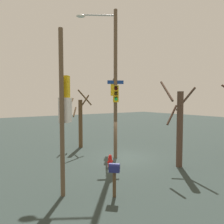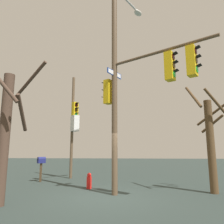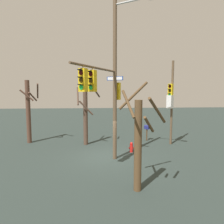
{
  "view_description": "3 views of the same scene",
  "coord_description": "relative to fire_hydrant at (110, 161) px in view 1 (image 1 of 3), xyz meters",
  "views": [
    {
      "loc": [
        -8.4,
        -10.7,
        3.97
      ],
      "look_at": [
        -0.63,
        0.56,
        3.17
      ],
      "focal_mm": 32.01,
      "sensor_mm": 36.0,
      "label": 1
    },
    {
      "loc": [
        8.62,
        0.98,
        1.79
      ],
      "look_at": [
        -0.83,
        0.21,
        3.5
      ],
      "focal_mm": 34.22,
      "sensor_mm": 36.0,
      "label": 2
    },
    {
      "loc": [
        0.65,
        12.68,
        4.35
      ],
      "look_at": [
        -0.35,
        -0.15,
        3.02
      ],
      "focal_mm": 31.31,
      "sensor_mm": 36.0,
      "label": 3
    }
  ],
  "objects": [
    {
      "name": "fire_hydrant",
      "position": [
        0.0,
        0.0,
        0.0
      ],
      "size": [
        0.38,
        0.24,
        0.73
      ],
      "color": "red",
      "rests_on": "ground"
    },
    {
      "name": "mailbox",
      "position": [
        -1.97,
        -3.22,
        0.76
      ],
      "size": [
        0.48,
        0.48,
        1.41
      ],
      "rotation": [
        0.0,
        0.0,
        3.93
      ],
      "color": "#4C3823",
      "rests_on": "ground"
    },
    {
      "name": "bare_tree_across_street",
      "position": [
        3.39,
        -2.31,
        2.12
      ],
      "size": [
        1.95,
        1.79,
        5.16
      ],
      "color": "#4C372C",
      "rests_on": "ground"
    },
    {
      "name": "secondary_pole_assembly",
      "position": [
        -3.52,
        -1.77,
        3.36
      ],
      "size": [
        0.65,
        0.65,
        6.85
      ],
      "rotation": [
        0.0,
        0.0,
        0.78
      ],
      "color": "brown",
      "rests_on": "ground"
    },
    {
      "name": "ground_plane",
      "position": [
        1.82,
        0.96,
        -0.34
      ],
      "size": [
        80.0,
        80.0,
        0.0
      ],
      "primitive_type": "plane",
      "color": "#2B3632"
    },
    {
      "name": "bare_tree_behind_pole",
      "position": [
        0.68,
        5.5,
        1.94
      ],
      "size": [
        2.05,
        2.06,
        4.83
      ],
      "color": "brown",
      "rests_on": "ground"
    },
    {
      "name": "main_signal_pole_assembly",
      "position": [
        1.63,
        2.01,
        4.87
      ],
      "size": [
        4.65,
        4.34,
        9.99
      ],
      "rotation": [
        0.0,
        0.0,
        1.02
      ],
      "color": "brown",
      "rests_on": "ground"
    }
  ]
}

